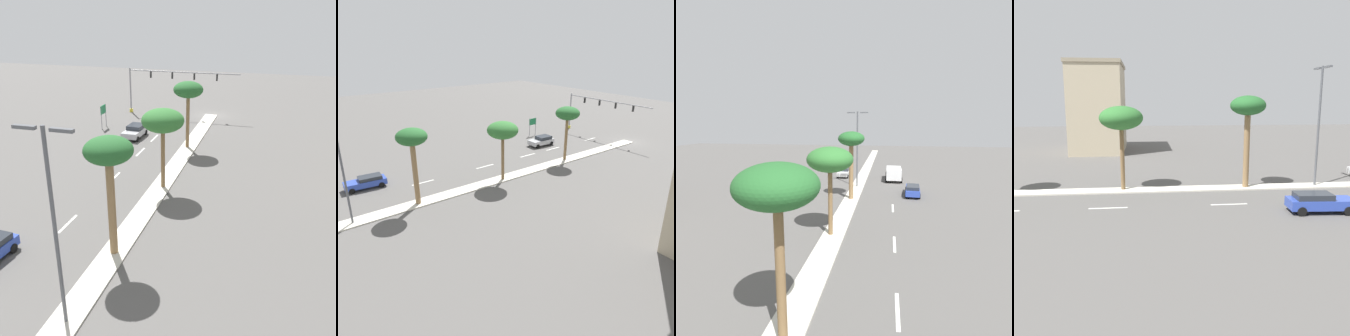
% 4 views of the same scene
% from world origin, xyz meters
% --- Properties ---
extents(ground_plane, '(160.00, 160.00, 0.00)m').
position_xyz_m(ground_plane, '(0.00, 37.62, 0.00)').
color(ground_plane, '#565451').
extents(lane_stripe_inboard, '(0.20, 2.80, 0.01)m').
position_xyz_m(lane_stripe_inboard, '(4.88, 4.00, 0.01)').
color(lane_stripe_inboard, silver).
rests_on(lane_stripe_inboard, ground).
extents(lane_stripe_outboard, '(0.20, 2.80, 0.01)m').
position_xyz_m(lane_stripe_outboard, '(4.88, 12.96, 0.01)').
color(lane_stripe_outboard, silver).
rests_on(lane_stripe_outboard, ground).
extents(lane_stripe_near, '(0.20, 2.80, 0.01)m').
position_xyz_m(lane_stripe_near, '(4.88, 18.20, 0.01)').
color(lane_stripe_near, silver).
rests_on(lane_stripe_near, ground).
extents(lane_stripe_rear, '(0.20, 2.80, 0.01)m').
position_xyz_m(lane_stripe_rear, '(4.88, 25.78, 0.01)').
color(lane_stripe_rear, silver).
rests_on(lane_stripe_rear, ground).
extents(lane_stripe_left, '(0.20, 2.80, 0.01)m').
position_xyz_m(lane_stripe_left, '(4.88, 34.77, 0.01)').
color(lane_stripe_left, silver).
rests_on(lane_stripe_left, ground).
extents(traffic_signal_gantry, '(16.63, 0.53, 6.68)m').
position_xyz_m(traffic_signal_gantry, '(7.70, 1.25, 4.57)').
color(traffic_signal_gantry, gray).
rests_on(traffic_signal_gantry, ground).
extents(directional_road_sign, '(0.10, 1.56, 3.05)m').
position_xyz_m(directional_road_sign, '(12.82, 10.28, 2.20)').
color(directional_road_sign, gray).
rests_on(directional_road_sign, ground).
extents(palm_tree_leading, '(3.29, 3.29, 7.52)m').
position_xyz_m(palm_tree_leading, '(0.14, 15.36, 6.57)').
color(palm_tree_leading, brown).
rests_on(palm_tree_leading, median_curb).
extents(palm_tree_near, '(3.67, 3.67, 7.15)m').
position_xyz_m(palm_tree_near, '(-0.24, 26.61, 6.17)').
color(palm_tree_near, brown).
rests_on(palm_tree_near, median_curb).
extents(palm_tree_right, '(3.07, 3.07, 8.01)m').
position_xyz_m(palm_tree_right, '(-0.02, 37.42, 6.89)').
color(palm_tree_right, olive).
rests_on(palm_tree_right, median_curb).
extents(street_lamp_trailing, '(2.90, 0.24, 10.51)m').
position_xyz_m(street_lamp_trailing, '(-0.04, 43.91, 6.23)').
color(street_lamp_trailing, '#515459').
rests_on(street_lamp_trailing, median_curb).
extents(sedan_silver_rear, '(2.24, 4.14, 1.50)m').
position_xyz_m(sedan_silver_rear, '(7.35, 13.15, 0.80)').
color(sedan_silver_rear, '#B2B2B7').
rests_on(sedan_silver_rear, ground).
extents(sedan_blue_mid, '(2.11, 4.68, 1.39)m').
position_xyz_m(sedan_blue_mid, '(7.41, 40.55, 0.75)').
color(sedan_blue_mid, '#2D47AD').
rests_on(sedan_blue_mid, ground).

